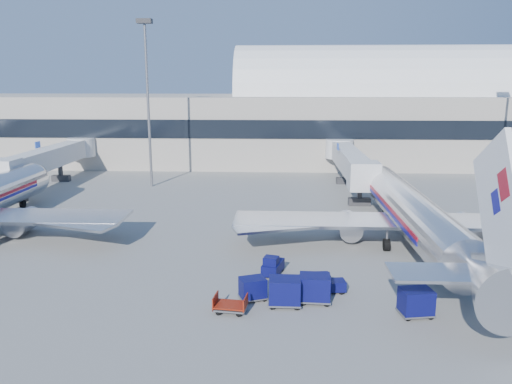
{
  "coord_description": "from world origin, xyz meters",
  "views": [
    {
      "loc": [
        -2.06,
        -38.38,
        14.4
      ],
      "look_at": [
        -4.11,
        6.0,
        4.6
      ],
      "focal_mm": 35.0,
      "sensor_mm": 36.0,
      "label": 1
    }
  ],
  "objects_px": {
    "jetbridge_mid": "(52,157)",
    "mast_west": "(147,79)",
    "jetbridge_near": "(348,159)",
    "airliner_main": "(416,216)",
    "cart_train_b": "(285,291)",
    "cart_open_red": "(231,306)",
    "cart_train_c": "(253,288)",
    "cart_solo_near": "(416,302)",
    "cart_train_a": "(315,288)",
    "tug_right": "(510,280)",
    "tug_left": "(272,266)",
    "tug_lead": "(328,283)"
  },
  "relations": [
    {
      "from": "jetbridge_mid",
      "to": "mast_west",
      "type": "xyz_separation_m",
      "value": [
        14.4,
        -0.81,
        10.86
      ]
    },
    {
      "from": "jetbridge_near",
      "to": "mast_west",
      "type": "height_order",
      "value": "mast_west"
    },
    {
      "from": "airliner_main",
      "to": "cart_train_b",
      "type": "relative_size",
      "value": 17.34
    },
    {
      "from": "mast_west",
      "to": "cart_open_red",
      "type": "xyz_separation_m",
      "value": [
        14.97,
        -38.97,
        -14.39
      ]
    },
    {
      "from": "jetbridge_mid",
      "to": "cart_train_c",
      "type": "bearing_deg",
      "value": -50.96
    },
    {
      "from": "jetbridge_mid",
      "to": "cart_solo_near",
      "type": "xyz_separation_m",
      "value": [
        41.03,
        -39.76,
        -2.98
      ]
    },
    {
      "from": "cart_solo_near",
      "to": "cart_open_red",
      "type": "xyz_separation_m",
      "value": [
        -11.66,
        -0.02,
        -0.55
      ]
    },
    {
      "from": "cart_train_b",
      "to": "cart_solo_near",
      "type": "relative_size",
      "value": 0.95
    },
    {
      "from": "cart_train_a",
      "to": "cart_train_c",
      "type": "height_order",
      "value": "cart_train_a"
    },
    {
      "from": "mast_west",
      "to": "tug_right",
      "type": "relative_size",
      "value": 9.4
    },
    {
      "from": "cart_open_red",
      "to": "jetbridge_near",
      "type": "bearing_deg",
      "value": 79.64
    },
    {
      "from": "mast_west",
      "to": "tug_right",
      "type": "bearing_deg",
      "value": -44.95
    },
    {
      "from": "tug_right",
      "to": "cart_train_b",
      "type": "relative_size",
      "value": 1.12
    },
    {
      "from": "tug_right",
      "to": "cart_open_red",
      "type": "height_order",
      "value": "tug_right"
    },
    {
      "from": "cart_train_b",
      "to": "cart_train_a",
      "type": "bearing_deg",
      "value": 17.95
    },
    {
      "from": "cart_train_a",
      "to": "cart_train_b",
      "type": "height_order",
      "value": "cart_train_b"
    },
    {
      "from": "cart_train_a",
      "to": "jetbridge_near",
      "type": "bearing_deg",
      "value": 82.38
    },
    {
      "from": "airliner_main",
      "to": "cart_solo_near",
      "type": "bearing_deg",
      "value": -104.07
    },
    {
      "from": "jetbridge_near",
      "to": "tug_left",
      "type": "relative_size",
      "value": 10.39
    },
    {
      "from": "tug_left",
      "to": "cart_train_a",
      "type": "height_order",
      "value": "cart_train_a"
    },
    {
      "from": "jetbridge_near",
      "to": "jetbridge_mid",
      "type": "height_order",
      "value": "same"
    },
    {
      "from": "tug_left",
      "to": "cart_train_c",
      "type": "xyz_separation_m",
      "value": [
        -1.27,
        -4.55,
        0.11
      ]
    },
    {
      "from": "jetbridge_near",
      "to": "cart_solo_near",
      "type": "xyz_separation_m",
      "value": [
        -0.97,
        -39.76,
        -2.98
      ]
    },
    {
      "from": "jetbridge_near",
      "to": "tug_right",
      "type": "bearing_deg",
      "value": -79.01
    },
    {
      "from": "cart_train_c",
      "to": "cart_open_red",
      "type": "xyz_separation_m",
      "value": [
        -1.3,
        -1.96,
        -0.43
      ]
    },
    {
      "from": "tug_right",
      "to": "cart_solo_near",
      "type": "bearing_deg",
      "value": -95.58
    },
    {
      "from": "cart_train_b",
      "to": "tug_lead",
      "type": "bearing_deg",
      "value": 36.99
    },
    {
      "from": "jetbridge_mid",
      "to": "cart_solo_near",
      "type": "relative_size",
      "value": 12.21
    },
    {
      "from": "jetbridge_mid",
      "to": "cart_train_b",
      "type": "distance_m",
      "value": 50.78
    },
    {
      "from": "cart_train_a",
      "to": "jetbridge_mid",
      "type": "bearing_deg",
      "value": 135.58
    },
    {
      "from": "cart_train_c",
      "to": "cart_open_red",
      "type": "relative_size",
      "value": 0.95
    },
    {
      "from": "tug_left",
      "to": "cart_open_red",
      "type": "xyz_separation_m",
      "value": [
        -2.57,
        -6.51,
        -0.32
      ]
    },
    {
      "from": "tug_right",
      "to": "cart_train_a",
      "type": "bearing_deg",
      "value": -114.57
    },
    {
      "from": "tug_left",
      "to": "cart_train_b",
      "type": "bearing_deg",
      "value": -154.98
    },
    {
      "from": "cart_train_c",
      "to": "cart_open_red",
      "type": "bearing_deg",
      "value": -144.52
    },
    {
      "from": "mast_west",
      "to": "tug_lead",
      "type": "relative_size",
      "value": 10.0
    },
    {
      "from": "cart_open_red",
      "to": "mast_west",
      "type": "bearing_deg",
      "value": 118.27
    },
    {
      "from": "mast_west",
      "to": "tug_right",
      "type": "xyz_separation_m",
      "value": [
        34.43,
        -34.38,
        -14.14
      ]
    },
    {
      "from": "tug_lead",
      "to": "airliner_main",
      "type": "bearing_deg",
      "value": 42.93
    },
    {
      "from": "airliner_main",
      "to": "tug_left",
      "type": "height_order",
      "value": "airliner_main"
    },
    {
      "from": "cart_solo_near",
      "to": "cart_train_c",
      "type": "bearing_deg",
      "value": 159.53
    },
    {
      "from": "cart_train_b",
      "to": "jetbridge_near",
      "type": "bearing_deg",
      "value": 76.94
    },
    {
      "from": "airliner_main",
      "to": "tug_lead",
      "type": "height_order",
      "value": "airliner_main"
    },
    {
      "from": "cart_solo_near",
      "to": "cart_open_red",
      "type": "relative_size",
      "value": 1.01
    },
    {
      "from": "mast_west",
      "to": "cart_train_a",
      "type": "relative_size",
      "value": 10.2
    },
    {
      "from": "tug_right",
      "to": "jetbridge_mid",
      "type": "bearing_deg",
      "value": -161.7
    },
    {
      "from": "tug_lead",
      "to": "tug_right",
      "type": "xyz_separation_m",
      "value": [
        12.94,
        1.16,
        0.01
      ]
    },
    {
      "from": "tug_left",
      "to": "cart_open_red",
      "type": "relative_size",
      "value": 1.19
    },
    {
      "from": "airliner_main",
      "to": "cart_open_red",
      "type": "bearing_deg",
      "value": -138.12
    },
    {
      "from": "cart_train_b",
      "to": "jetbridge_mid",
      "type": "bearing_deg",
      "value": 130.65
    }
  ]
}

